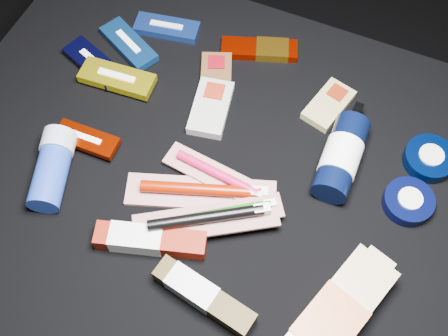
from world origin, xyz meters
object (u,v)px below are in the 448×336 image
at_px(toothpaste_carton_red, 146,240).
at_px(deodorant_stick, 52,168).
at_px(lotion_bottle, 341,157).
at_px(bodywash_bottle, 336,316).

bearing_deg(toothpaste_carton_red, deodorant_stick, 148.94).
relative_size(lotion_bottle, bodywash_bottle, 0.86).
bearing_deg(deodorant_stick, bodywash_bottle, -23.87).
relative_size(bodywash_bottle, deodorant_stick, 1.53).
bearing_deg(lotion_bottle, bodywash_bottle, -75.20).
bearing_deg(toothpaste_carton_red, lotion_bottle, 30.21).
xyz_separation_m(lotion_bottle, toothpaste_carton_red, (-0.23, -0.25, -0.01)).
bearing_deg(lotion_bottle, deodorant_stick, -155.80).
distance_m(bodywash_bottle, deodorant_stick, 0.50).
relative_size(deodorant_stick, toothpaste_carton_red, 0.83).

